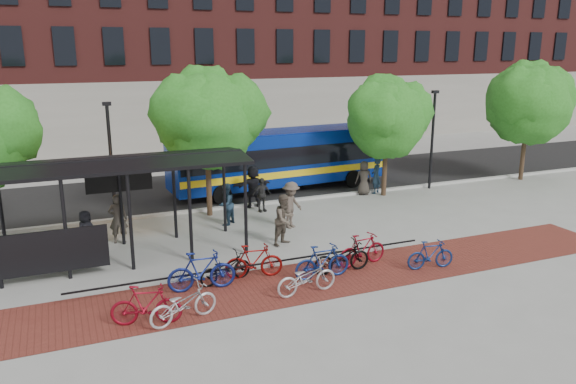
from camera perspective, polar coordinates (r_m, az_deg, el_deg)
name	(u,v)px	position (r m, az deg, el deg)	size (l,w,h in m)	color
ground	(301,228)	(23.22, 1.36, -3.71)	(160.00, 160.00, 0.00)	#9E9E99
asphalt_street	(242,185)	(30.42, -4.74, 0.68)	(160.00, 8.00, 0.01)	black
curb	(267,203)	(26.75, -2.10, -1.10)	(160.00, 0.25, 0.12)	#B7B7B2
brick_strip	(307,281)	(18.19, 1.98, -9.03)	(24.00, 3.00, 0.01)	maroon
bike_rack_rail	(260,277)	(18.51, -2.90, -8.61)	(12.00, 0.05, 0.95)	black
building_brick	(286,13)	(49.96, -0.21, 17.69)	(55.00, 14.00, 20.00)	maroon
bus_shelter	(88,177)	(20.15, -19.67, 1.44)	(10.60, 3.07, 3.60)	black
tree_b	(208,115)	(24.43, -8.11, 7.79)	(5.15, 4.20, 6.47)	#382619
tree_c	(388,115)	(28.09, 10.12, 7.75)	(4.66, 3.80, 5.92)	#382619
tree_d	(530,100)	(33.74, 23.33, 8.62)	(5.39, 4.40, 6.55)	#382619
lamp_post_left	(111,160)	(24.25, -17.53, 3.12)	(0.35, 0.20, 5.12)	black
lamp_post_right	(432,137)	(30.11, 14.46, 5.45)	(0.35, 0.20, 5.12)	black
bus	(280,156)	(29.04, -0.78, 3.65)	(11.64, 3.29, 3.11)	navy
bike_1	(146,305)	(15.78, -14.22, -11.07)	(0.54, 1.90, 1.14)	maroon
bike_2	(183,304)	(15.75, -10.59, -11.10)	(0.70, 2.00, 1.05)	#BABABD
bike_3	(202,271)	(17.50, -8.77, -7.94)	(0.59, 2.10, 1.26)	navy
bike_4	(225,268)	(18.03, -6.38, -7.70)	(0.63, 1.81, 0.95)	black
bike_5	(254,261)	(18.26, -3.49, -7.03)	(0.53, 1.89, 1.13)	maroon
bike_6	(306,278)	(17.12, 1.89, -8.69)	(0.69, 1.98, 1.04)	#B9B9BB
bike_7	(322,262)	(18.20, 3.51, -7.08)	(0.54, 1.91, 1.15)	navy
bike_8	(341,257)	(18.74, 5.45, -6.62)	(0.70, 2.02, 1.06)	black
bike_9	(362,250)	(19.38, 7.54, -5.82)	(0.53, 1.89, 1.14)	maroon
bike_11	(431,255)	(19.54, 14.28, -6.20)	(0.47, 1.67, 1.01)	navy
pedestrian_0	(86,231)	(21.81, -19.85, -3.72)	(0.74, 0.48, 1.52)	black
pedestrian_1	(118,219)	(22.20, -16.88, -2.62)	(0.70, 0.46, 1.92)	#453E37
pedestrian_2	(226,204)	(23.59, -6.34, -1.24)	(0.87, 0.67, 1.78)	#1C3043
pedestrian_3	(291,205)	(23.02, 0.30, -1.33)	(1.26, 0.72, 1.95)	brown
pedestrian_4	(262,195)	(25.38, -2.71, -0.29)	(0.92, 0.38, 1.56)	#2A2A2A
pedestrian_5	(253,187)	(26.08, -3.57, 0.56)	(1.81, 0.58, 1.96)	black
pedestrian_6	(364,178)	(28.51, 7.71, 1.42)	(0.84, 0.55, 1.72)	#36312B
pedestrian_7	(376,176)	(28.86, 8.94, 1.65)	(0.67, 0.44, 1.84)	#1E3448
pedestrian_8	(285,220)	(21.10, -0.35, -2.81)	(0.95, 0.74, 1.95)	brown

